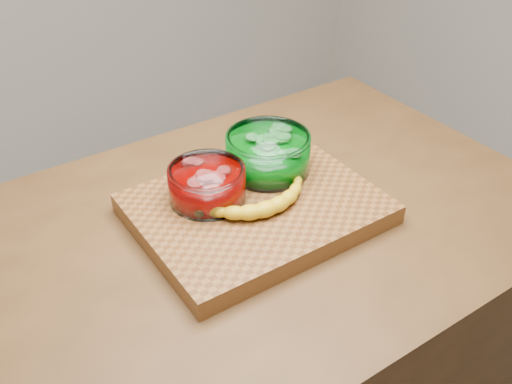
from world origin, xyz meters
TOP-DOWN VIEW (x-y plane):
  - counter at (0.00, 0.00)m, footprint 1.20×0.80m
  - cutting_board at (0.00, 0.00)m, footprint 0.45×0.35m
  - bowl_red at (-0.07, 0.06)m, footprint 0.15×0.15m
  - bowl_green at (0.08, 0.08)m, footprint 0.17×0.17m
  - banana at (-0.01, -0.02)m, footprint 0.25×0.12m

SIDE VIEW (x-z plane):
  - counter at x=0.00m, z-range 0.00..0.90m
  - cutting_board at x=0.00m, z-range 0.90..0.94m
  - banana at x=-0.01m, z-range 0.94..0.97m
  - bowl_red at x=-0.07m, z-range 0.94..1.01m
  - bowl_green at x=0.08m, z-range 0.94..1.02m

